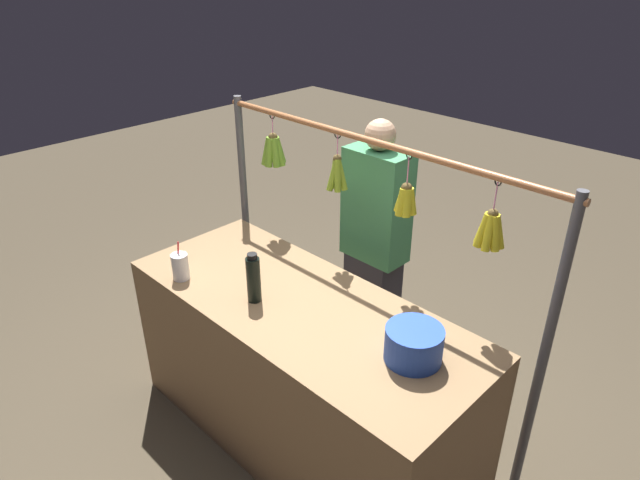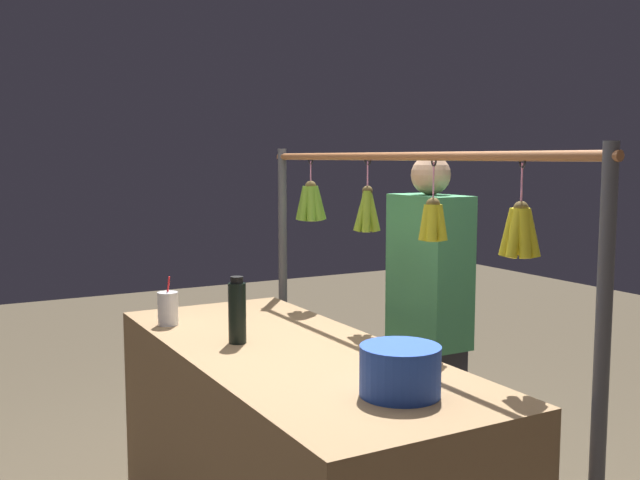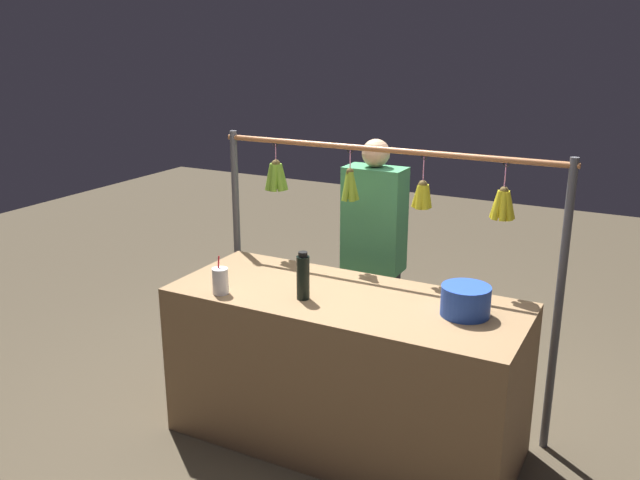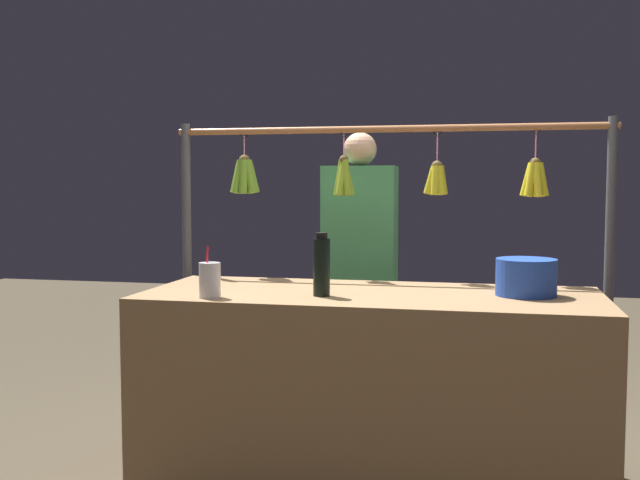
% 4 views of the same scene
% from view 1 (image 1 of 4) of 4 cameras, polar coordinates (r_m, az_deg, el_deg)
% --- Properties ---
extents(ground_plane, '(12.00, 12.00, 0.00)m').
position_cam_1_polar(ground_plane, '(3.26, -1.72, -19.04)').
color(ground_plane, '#493E2E').
extents(market_counter, '(1.87, 0.76, 0.86)m').
position_cam_1_polar(market_counter, '(2.96, -1.84, -13.35)').
color(market_counter, olive).
rests_on(market_counter, ground).
extents(display_rack, '(2.06, 0.14, 1.60)m').
position_cam_1_polar(display_rack, '(2.86, 4.26, 2.04)').
color(display_rack, '#4C4C51').
rests_on(display_rack, ground).
extents(water_bottle, '(0.07, 0.07, 0.25)m').
position_cam_1_polar(water_bottle, '(2.67, -6.77, -3.91)').
color(water_bottle, black).
rests_on(water_bottle, market_counter).
extents(blue_bucket, '(0.24, 0.24, 0.15)m').
position_cam_1_polar(blue_bucket, '(2.36, 9.51, -10.41)').
color(blue_bucket, '#2247B4').
rests_on(blue_bucket, market_counter).
extents(drink_cup, '(0.09, 0.09, 0.20)m').
position_cam_1_polar(drink_cup, '(2.94, -14.02, -2.63)').
color(drink_cup, silver).
rests_on(drink_cup, market_counter).
extents(vendor_person, '(0.37, 0.20, 1.57)m').
position_cam_1_polar(vendor_person, '(3.32, 5.53, -1.16)').
color(vendor_person, '#2D2D38').
rests_on(vendor_person, ground).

